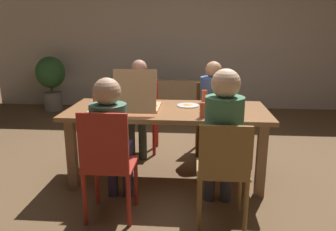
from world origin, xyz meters
name	(u,v)px	position (x,y,z in m)	size (l,w,h in m)	color
ground_plane	(167,177)	(0.00, 0.00, 0.00)	(20.00, 20.00, 0.00)	brown
back_wall	(181,37)	(0.00, 3.39, 1.41)	(7.69, 0.12, 2.83)	beige
dining_table	(167,118)	(0.00, 0.00, 0.66)	(2.04, 0.88, 0.77)	#945F3A
chair_0	(141,111)	(-0.42, 0.88, 0.51)	(0.45, 0.38, 0.92)	red
person_0	(139,100)	(-0.42, 0.74, 0.69)	(0.29, 0.49, 1.19)	#374138
chair_1	(107,160)	(-0.42, -0.85, 0.54)	(0.41, 0.39, 0.95)	#A92B20
person_1	(111,135)	(-0.42, -0.69, 0.70)	(0.30, 0.53, 1.19)	#352E4B
chair_2	(223,168)	(0.51, -0.87, 0.51)	(0.41, 0.41, 0.88)	olive
person_2	(223,134)	(0.51, -0.72, 0.74)	(0.30, 0.53, 1.27)	#3A3B45
chair_3	(212,115)	(0.51, 0.89, 0.48)	(0.42, 0.43, 0.88)	brown
person_3	(213,101)	(0.51, 0.75, 0.69)	(0.32, 0.48, 1.18)	#36303C
pizza_box_0	(139,104)	(-0.29, -0.05, 0.82)	(0.42, 0.53, 0.43)	tan
plate_0	(188,105)	(0.21, 0.13, 0.77)	(0.23, 0.23, 0.03)	white
plate_1	(224,107)	(0.58, 0.07, 0.78)	(0.24, 0.24, 0.03)	white
plate_2	(97,112)	(-0.67, -0.24, 0.78)	(0.20, 0.20, 0.03)	white
drinking_glass_0	(203,110)	(0.35, -0.31, 0.84)	(0.06, 0.06, 0.14)	#BB4933
drinking_glass_1	(204,96)	(0.39, 0.34, 0.83)	(0.07, 0.07, 0.14)	#B64728
drinking_glass_2	(96,101)	(-0.74, 0.00, 0.83)	(0.06, 0.06, 0.13)	#AF4B2D
couch	(159,102)	(-0.36, 2.60, 0.26)	(1.71, 0.92, 0.72)	#907B56
potted_plant	(51,78)	(-2.51, 2.89, 0.64)	(0.55, 0.55, 1.05)	gray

